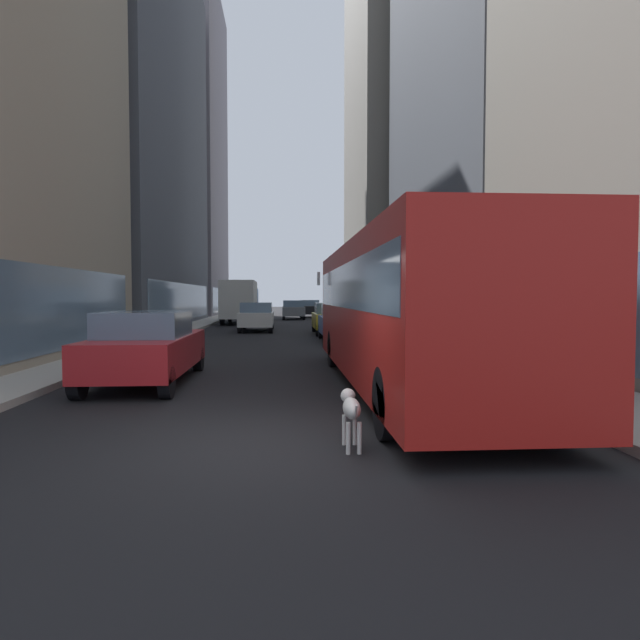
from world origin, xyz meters
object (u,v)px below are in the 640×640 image
object	(u,v)px
car_yellow_taxi	(332,318)
car_grey_wagon	(293,310)
pedestrian_with_handbag	(473,329)
traffic_light_near	(541,270)
transit_bus	(403,305)
car_white_van	(257,316)
car_black_suv	(309,308)
car_blue_hatchback	(341,322)
box_truck	(240,300)
car_red_coupe	(147,347)
dalmatian_dog	(351,409)

from	to	relation	value
car_yellow_taxi	car_grey_wagon	distance (m)	18.49
pedestrian_with_handbag	car_grey_wagon	bearing A→B (deg)	98.30
car_yellow_taxi	traffic_light_near	world-z (taller)	traffic_light_near
transit_bus	car_white_van	world-z (taller)	transit_bus
car_white_van	traffic_light_near	bearing A→B (deg)	-73.89
transit_bus	car_white_van	xyz separation A→B (m)	(-4.00, 19.24, -0.95)
car_grey_wagon	car_black_suv	world-z (taller)	same
car_blue_hatchback	box_truck	bearing A→B (deg)	109.31
car_black_suv	car_grey_wagon	bearing A→B (deg)	-109.46
car_grey_wagon	box_truck	xyz separation A→B (m)	(-4.00, -6.93, 0.84)
car_yellow_taxi	traffic_light_near	distance (m)	18.62
car_red_coupe	box_truck	size ratio (longest dim) A/B	0.63
car_blue_hatchback	box_truck	xyz separation A→B (m)	(-5.60, 15.98, 0.85)
transit_bus	box_truck	xyz separation A→B (m)	(-5.60, 28.05, -0.11)
traffic_light_near	car_red_coupe	bearing A→B (deg)	159.83
car_black_suv	car_red_coupe	bearing A→B (deg)	-98.26
car_white_van	dalmatian_dog	world-z (taller)	car_white_van
car_black_suv	box_truck	size ratio (longest dim) A/B	0.57
traffic_light_near	car_grey_wagon	bearing A→B (deg)	95.73
dalmatian_dog	pedestrian_with_handbag	bearing A→B (deg)	61.17
car_yellow_taxi	car_red_coupe	bearing A→B (deg)	-109.74
car_white_van	pedestrian_with_handbag	distance (m)	16.86
car_grey_wagon	car_blue_hatchback	xyz separation A→B (m)	(1.60, -22.91, -0.00)
pedestrian_with_handbag	box_truck	bearing A→B (deg)	109.46
box_truck	pedestrian_with_handbag	xyz separation A→B (m)	(8.54, -24.16, -0.65)
car_black_suv	dalmatian_dog	xyz separation A→B (m)	(-1.69, -44.03, -0.31)
car_grey_wagon	traffic_light_near	distance (m)	37.07
car_grey_wagon	pedestrian_with_handbag	distance (m)	31.42
pedestrian_with_handbag	traffic_light_near	distance (m)	5.99
car_red_coupe	car_black_suv	xyz separation A→B (m)	(5.60, 38.55, -0.00)
car_white_van	box_truck	distance (m)	8.99
car_red_coupe	car_white_van	distance (m)	18.36
car_red_coupe	car_white_van	xyz separation A→B (m)	(1.60, 18.29, -0.00)
car_black_suv	dalmatian_dog	bearing A→B (deg)	-92.20
car_black_suv	dalmatian_dog	world-z (taller)	car_black_suv
car_grey_wagon	pedestrian_with_handbag	size ratio (longest dim) A/B	2.49
transit_bus	car_white_van	distance (m)	19.68
transit_bus	dalmatian_dog	distance (m)	4.99
car_black_suv	car_white_van	size ratio (longest dim) A/B	0.93
transit_bus	dalmatian_dog	xyz separation A→B (m)	(-1.69, -4.52, -1.26)
car_blue_hatchback	traffic_light_near	bearing A→B (deg)	-81.44
car_black_suv	box_truck	bearing A→B (deg)	-116.05
car_yellow_taxi	box_truck	size ratio (longest dim) A/B	0.56
transit_bus	pedestrian_with_handbag	size ratio (longest dim) A/B	6.82
car_blue_hatchback	traffic_light_near	distance (m)	14.20
car_black_suv	car_white_van	bearing A→B (deg)	-101.17
car_red_coupe	car_blue_hatchback	size ratio (longest dim) A/B	1.15
car_yellow_taxi	car_black_suv	xyz separation A→B (m)	(0.00, 22.95, 0.00)
car_blue_hatchback	traffic_light_near	world-z (taller)	traffic_light_near
car_black_suv	pedestrian_with_handbag	bearing A→B (deg)	-85.29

